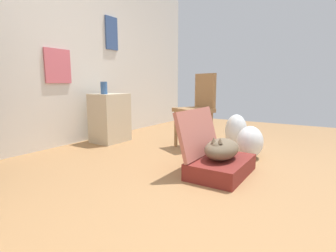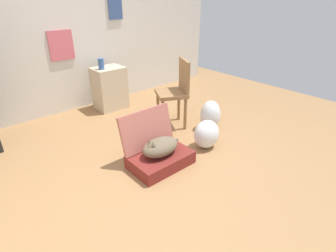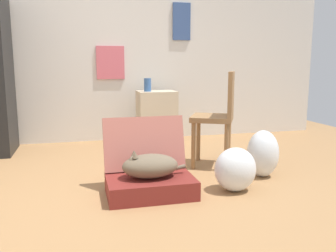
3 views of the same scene
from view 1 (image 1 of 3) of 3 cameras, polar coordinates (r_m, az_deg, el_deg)
The scene contains 10 objects.
ground_plane at distance 2.26m, azimuth 9.00°, elevation -12.24°, with size 7.68×7.68×0.00m, color #9E7247.
wall_back at distance 3.68m, azimuth -26.08°, elevation 15.81°, with size 6.40×0.15×2.60m.
suitcase_base at distance 2.45m, azimuth 11.59°, elevation -8.74°, with size 0.68×0.45×0.15m, color maroon.
suitcase_lid at distance 2.47m, azimuth 6.63°, elevation -1.41°, with size 0.68×0.45×0.04m, color #B26356.
cat at distance 2.40m, azimuth 11.66°, elevation -4.94°, with size 0.52×0.28×0.22m.
plastic_bag_white at distance 3.04m, azimuth 17.53°, elevation -3.39°, with size 0.34×0.29×0.36m, color silver.
plastic_bag_clear at distance 3.50m, azimuth 14.69°, elevation -1.05°, with size 0.29×0.28×0.43m, color silver.
side_table at distance 3.79m, azimuth -12.63°, elevation 1.75°, with size 0.48×0.38×0.68m, color beige.
vase_tall at distance 3.66m, azimuth -13.89°, elevation 8.12°, with size 0.09×0.09×0.17m, color #38609E.
chair at distance 3.37m, azimuth 6.52°, elevation 4.22°, with size 0.54×0.55×0.95m.
Camera 1 is at (-1.93, -0.83, 0.82)m, focal length 27.76 mm.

